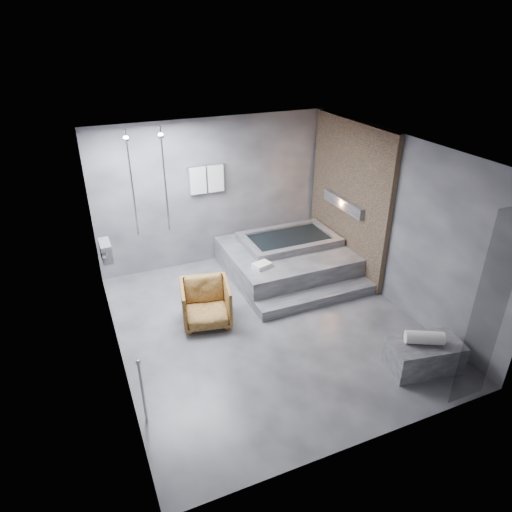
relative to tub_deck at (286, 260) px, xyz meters
name	(u,v)px	position (x,y,z in m)	size (l,w,h in m)	color
room	(286,215)	(-0.65, -1.21, 1.48)	(5.00, 5.04, 2.82)	#333335
tub_deck	(286,260)	(0.00, 0.00, 0.00)	(2.20, 2.00, 0.50)	#38383B
tub_step	(317,298)	(0.00, -1.18, -0.16)	(2.20, 0.36, 0.18)	#38383B
concrete_bench	(424,356)	(0.51, -3.21, -0.03)	(0.97, 0.53, 0.43)	#38383B
driftwood_chair	(206,303)	(-1.91, -0.98, 0.10)	(0.75, 0.77, 0.70)	#4E3113
rolled_towel	(425,338)	(0.46, -3.20, 0.28)	(0.18, 0.18, 0.51)	white
deck_towel	(262,265)	(-0.73, -0.50, 0.29)	(0.30, 0.22, 0.08)	silver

